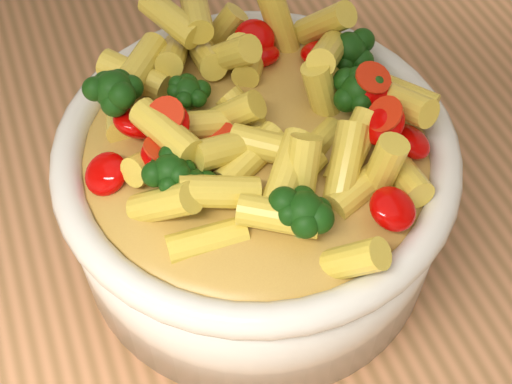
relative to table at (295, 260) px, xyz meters
name	(u,v)px	position (x,y,z in m)	size (l,w,h in m)	color
table	(295,260)	(0.00, 0.00, 0.00)	(1.20, 0.80, 0.90)	#B6774E
serving_bowl	(256,191)	(-0.05, -0.03, 0.15)	(0.24, 0.24, 0.10)	silver
pasta_salad	(256,123)	(-0.05, -0.03, 0.22)	(0.19, 0.19, 0.04)	#FFDC50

